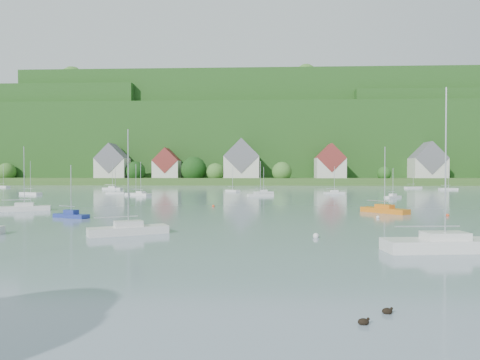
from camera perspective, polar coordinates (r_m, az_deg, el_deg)
The scene contains 18 objects.
far_shore_strip at distance 205.34m, azimuth -1.04°, elevation -0.09°, with size 600.00×60.00×3.00m, color #325821.
forested_ridge at distance 274.32m, azimuth -0.10°, elevation 4.66°, with size 620.00×181.22×69.89m.
village_building_0 at distance 203.42m, azimuth -16.93°, elevation 2.12°, with size 14.00×10.40×16.00m.
village_building_1 at distance 198.51m, azimuth -9.91°, elevation 1.95°, with size 12.00×9.36×14.00m.
village_building_2 at distance 193.14m, azimuth 0.23°, elevation 2.45°, with size 16.00×11.44×18.00m.
village_building_3 at distance 193.78m, azimuth 12.12°, elevation 2.17°, with size 13.00×10.40×15.50m.
village_building_4 at distance 209.92m, azimuth 24.14°, elevation 2.06°, with size 15.00×10.40×16.50m.
near_sailboat_1 at distance 54.25m, azimuth -21.95°, elevation -4.37°, with size 4.83×3.01×6.32m.
near_sailboat_3 at distance 38.22m, azimuth -14.92°, elevation -6.44°, with size 6.89×4.92×9.18m.
near_sailboat_4 at distance 32.30m, azimuth 26.06°, elevation -7.76°, with size 8.51×3.13×11.23m.
near_sailboat_5 at distance 59.64m, azimuth 19.03°, elevation -3.80°, with size 5.53×6.29×8.87m.
near_sailboat_6 at distance 66.92m, azimuth -27.23°, elevation -3.34°, with size 6.93×4.44×9.10m.
mooring_buoy_1 at distance 35.67m, azimuth 10.27°, elevation -7.72°, with size 0.50×0.50×0.50m, color silver.
mooring_buoy_2 at distance 58.18m, azimuth 26.35°, elevation -4.43°, with size 0.41×0.41×0.41m, color #CD411C.
mooring_buoy_3 at distance 66.51m, azimuth -3.64°, elevation -3.66°, with size 0.43×0.43×0.43m, color #CD411C.
mooring_buoy_4 at distance 52.59m, azimuth 18.21°, elevation -4.94°, with size 0.39×0.39×0.39m, color silver.
duck_pair at distance 17.02m, azimuth 17.98°, elevation -17.19°, with size 1.63×1.46×0.30m.
far_sailboat_cluster at distance 120.46m, azimuth -0.36°, elevation -1.39°, with size 199.23×65.50×8.71m.
Camera 1 is at (12.23, -4.94, 5.40)m, focal length 31.43 mm.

